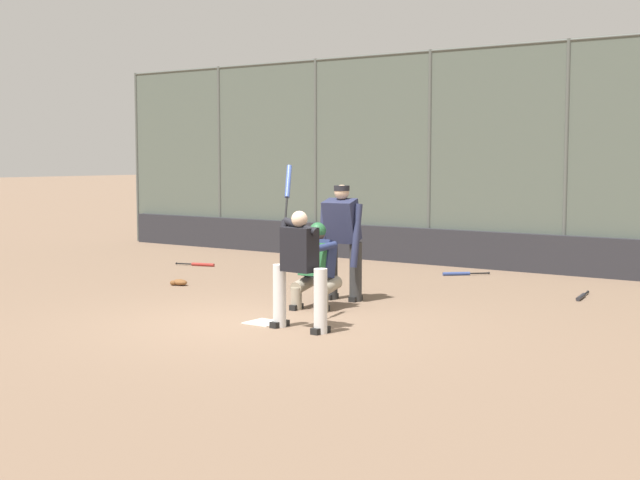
% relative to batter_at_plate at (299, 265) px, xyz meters
% --- Properties ---
extents(ground_plane, '(160.00, 160.00, 0.00)m').
position_rel_batter_at_plate_xyz_m(ground_plane, '(0.68, -0.12, -0.83)').
color(ground_plane, '#7A604C').
extents(home_plate_marker, '(0.43, 0.43, 0.01)m').
position_rel_batter_at_plate_xyz_m(home_plate_marker, '(0.68, -0.12, -0.83)').
color(home_plate_marker, white).
rests_on(home_plate_marker, ground_plane).
extents(backstop_fence, '(20.38, 0.08, 4.40)m').
position_rel_batter_at_plate_xyz_m(backstop_fence, '(0.68, -7.32, 1.46)').
color(backstop_fence, '#515651').
rests_on(backstop_fence, ground_plane).
extents(padding_wall, '(19.90, 0.18, 0.74)m').
position_rel_batter_at_plate_xyz_m(padding_wall, '(0.68, -7.22, -0.46)').
color(padding_wall, '#28282D').
rests_on(padding_wall, ground_plane).
extents(bleachers_beyond, '(14.21, 2.50, 1.48)m').
position_rel_batter_at_plate_xyz_m(bleachers_beyond, '(0.68, -9.82, -0.35)').
color(bleachers_beyond, slate).
rests_on(bleachers_beyond, ground_plane).
extents(batter_at_plate, '(0.97, 0.65, 2.11)m').
position_rel_batter_at_plate_xyz_m(batter_at_plate, '(0.00, 0.00, 0.00)').
color(batter_at_plate, silver).
rests_on(batter_at_plate, ground_plane).
extents(catcher_behind_plate, '(0.70, 0.81, 1.26)m').
position_rel_batter_at_plate_xyz_m(catcher_behind_plate, '(0.77, -1.41, -0.18)').
color(catcher_behind_plate, gray).
rests_on(catcher_behind_plate, ground_plane).
extents(umpire_home, '(0.72, 0.49, 1.79)m').
position_rel_batter_at_plate_xyz_m(umpire_home, '(0.89, -2.28, 0.13)').
color(umpire_home, '#333333').
rests_on(umpire_home, ground_plane).
extents(spare_bat_near_backstop, '(0.86, 0.28, 0.07)m').
position_rel_batter_at_plate_xyz_m(spare_bat_near_backstop, '(5.71, -4.23, -0.80)').
color(spare_bat_near_backstop, black).
rests_on(spare_bat_near_backstop, ground_plane).
extents(spare_bat_third_base_side, '(0.19, 0.87, 0.07)m').
position_rel_batter_at_plate_xyz_m(spare_bat_third_base_side, '(-2.06, -4.63, -0.80)').
color(spare_bat_third_base_side, black).
rests_on(spare_bat_third_base_side, ground_plane).
extents(spare_bat_first_base_side, '(0.69, 0.67, 0.07)m').
position_rel_batter_at_plate_xyz_m(spare_bat_first_base_side, '(0.74, -6.01, -0.80)').
color(spare_bat_first_base_side, black).
rests_on(spare_bat_first_base_side, ground_plane).
extents(fielding_glove_on_dirt, '(0.30, 0.22, 0.11)m').
position_rel_batter_at_plate_xyz_m(fielding_glove_on_dirt, '(4.10, -1.99, -0.78)').
color(fielding_glove_on_dirt, brown).
rests_on(fielding_glove_on_dirt, ground_plane).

